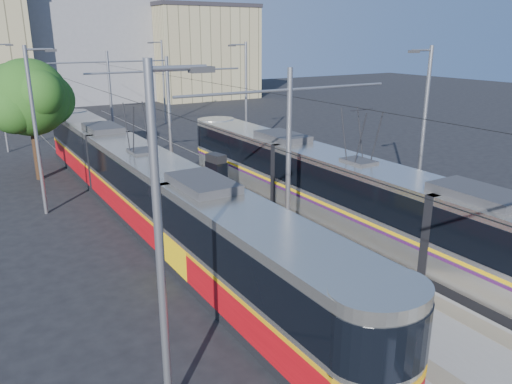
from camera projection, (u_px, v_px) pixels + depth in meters
ground at (452, 354)px, 13.75m from camera, size 160.00×160.00×0.00m
platform at (194, 192)px, 27.54m from camera, size 4.00×50.00×0.30m
tactile_strip_left at (169, 193)px, 26.77m from camera, size 0.70×50.00×0.01m
tactile_strip_right at (217, 185)px, 28.21m from camera, size 0.70×50.00×0.01m
rails at (194, 194)px, 27.58m from camera, size 8.71×70.00×0.03m
tram_left at (144, 185)px, 23.30m from camera, size 2.43×32.22×5.50m
tram_right at (357, 195)px, 21.46m from camera, size 2.43×28.45×5.50m
catenary at (215, 120)px, 23.91m from camera, size 9.20×70.00×7.00m
street_lamps at (163, 110)px, 29.58m from camera, size 15.18×38.22×8.00m
shelter at (216, 176)px, 25.59m from camera, size 0.81×1.15×2.36m
tree at (34, 98)px, 29.41m from camera, size 4.95×4.58×7.19m
building_centre at (85, 41)px, 66.50m from camera, size 18.36×14.28×15.45m
building_right at (200, 52)px, 69.03m from camera, size 14.28×10.20×12.49m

